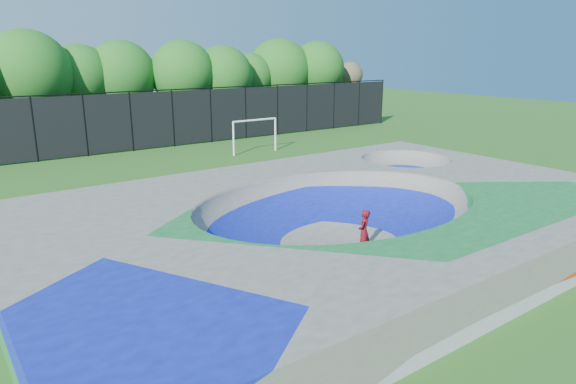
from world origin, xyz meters
name	(u,v)px	position (x,y,z in m)	size (l,w,h in m)	color
ground	(338,238)	(0.00, 0.00, 0.00)	(120.00, 120.00, 0.00)	#235617
skate_deck	(339,219)	(0.00, 0.00, 0.75)	(22.00, 14.00, 1.50)	gray
skater	(364,232)	(-0.27, -1.55, 0.76)	(0.56, 0.37, 1.53)	#B40E15
skateboard	(363,252)	(-0.27, -1.55, 0.03)	(0.78, 0.22, 0.05)	black
soccer_goal	(255,130)	(6.38, 15.57, 1.57)	(3.42, 0.12, 2.26)	white
fence	(131,120)	(0.00, 21.00, 2.10)	(48.09, 0.09, 4.04)	black
treeline	(86,75)	(-1.25, 26.08, 4.92)	(52.52, 6.97, 8.42)	#4A3325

